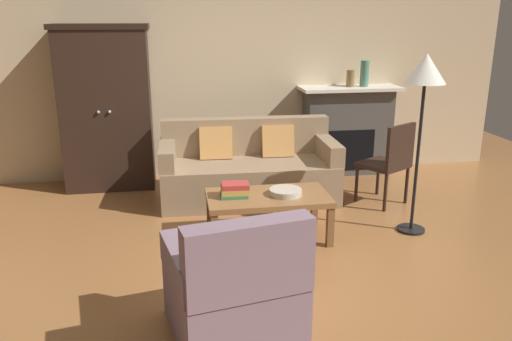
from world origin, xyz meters
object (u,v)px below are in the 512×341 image
fireplace (347,130)px  coffee_table (268,201)px  floor_lamp (425,79)px  armchair_near_left (235,290)px  couch (249,171)px  mantel_vase_bronze (350,78)px  armoire (107,108)px  mantel_vase_jade (365,73)px  book_stack (235,190)px  side_chair_wooden (390,159)px  fruit_bowl (286,192)px

fireplace → coffee_table: (-1.39, -1.88, -0.20)m
floor_lamp → armchair_near_left: bearing=-143.5°
couch → mantel_vase_bronze: 1.83m
fireplace → coffee_table: bearing=-126.4°
armoire → mantel_vase_bronze: armoire is taller
mantel_vase_bronze → armoire: bearing=-178.8°
fireplace → mantel_vase_jade: size_ratio=3.94×
book_stack → coffee_table: bearing=-2.0°
mantel_vase_bronze → side_chair_wooden: bearing=-87.3°
book_stack → armchair_near_left: (-0.18, -1.44, -0.17)m
mantel_vase_bronze → side_chair_wooden: mantel_vase_bronze is taller
fireplace → floor_lamp: floor_lamp is taller
coffee_table → floor_lamp: size_ratio=0.66×
armoire → floor_lamp: armoire is taller
coffee_table → mantel_vase_jade: (1.57, 1.86, 0.91)m
armoire → side_chair_wooden: bearing=-20.9°
armoire → armchair_near_left: armoire is taller
fireplace → armchair_near_left: bearing=-119.4°
fireplace → couch: size_ratio=0.65×
coffee_table → fruit_bowl: bearing=-6.4°
book_stack → mantel_vase_bronze: mantel_vase_bronze is taller
fireplace → fruit_bowl: fireplace is taller
book_stack → floor_lamp: bearing=-2.1°
fruit_bowl → side_chair_wooden: size_ratio=0.33×
couch → floor_lamp: floor_lamp is taller
armoire → side_chair_wooden: armoire is taller
armoire → coffee_table: armoire is taller
fireplace → armoire: (-2.95, -0.08, 0.38)m
couch → side_chair_wooden: (1.45, -0.46, 0.19)m
side_chair_wooden → floor_lamp: (-0.06, -0.70, 0.92)m
armchair_near_left → floor_lamp: bearing=36.5°
fireplace → armoire: armoire is taller
book_stack → mantel_vase_jade: 2.75m
fireplace → coffee_table: size_ratio=1.15×
couch → mantel_vase_bronze: size_ratio=9.44×
book_stack → side_chair_wooden: bearing=20.2°
mantel_vase_jade → floor_lamp: bearing=-95.5°
fireplace → side_chair_wooden: (0.06, -1.23, -0.06)m
fireplace → floor_lamp: (-0.00, -1.93, 0.86)m
mantel_vase_bronze → floor_lamp: 1.93m
book_stack → mantel_vase_bronze: 2.61m
coffee_table → mantel_vase_bronze: (1.39, 1.86, 0.86)m
armoire → mantel_vase_jade: 3.15m
floor_lamp → fruit_bowl: bearing=178.4°
armchair_near_left → floor_lamp: (1.86, 1.38, 1.12)m
book_stack → mantel_vase_jade: bearing=44.7°
mantel_vase_jade → couch: bearing=-154.6°
couch → coffee_table: 1.11m
armoire → book_stack: (1.26, -1.79, -0.46)m
couch → side_chair_wooden: size_ratio=2.16×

